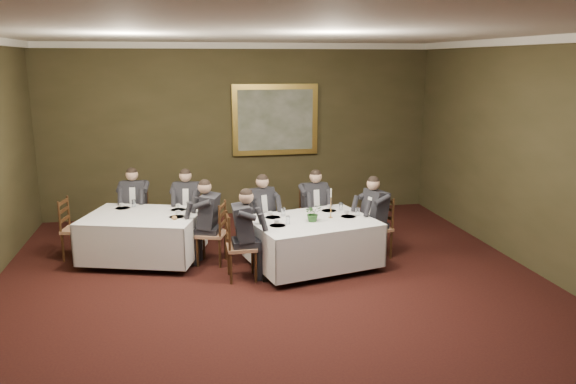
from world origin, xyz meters
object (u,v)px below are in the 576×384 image
object	(u,v)px
chair_sec_backleft	(136,226)
diner_main_endright	(376,227)
table_second	(143,234)
chair_main_endright	(376,240)
centerpiece	(313,212)
diner_main_backleft	(260,224)
diner_main_endleft	(242,245)
chair_main_backleft	(260,237)
table_main	(312,239)
diner_main_backright	(314,217)
chair_sec_endleft	(78,241)
chair_sec_endright	(212,246)
chair_sec_backright	(189,228)
diner_sec_backright	(188,216)
painting	(275,120)
diner_sec_endright	(211,232)
chair_main_endleft	(241,260)
candlestick	(331,207)
diner_sec_backleft	(135,214)
chair_main_backright	(313,229)

from	to	relation	value
chair_sec_backleft	diner_main_endright	bearing A→B (deg)	164.88
table_second	chair_main_endright	xyz separation A→B (m)	(3.72, -0.54, -0.17)
chair_sec_backleft	centerpiece	size ratio (longest dim) A/B	3.50
diner_main_backleft	diner_main_endright	bearing A→B (deg)	141.97
diner_main_endleft	chair_main_backleft	bearing A→B (deg)	158.36
table_main	diner_main_endleft	world-z (taller)	diner_main_endleft
table_second	diner_main_backright	xyz separation A→B (m)	(2.85, 0.22, 0.06)
chair_main_backleft	chair_sec_endleft	size ratio (longest dim) A/B	1.00
diner_main_backright	chair_sec_endright	world-z (taller)	diner_main_backright
diner_main_backright	table_main	bearing A→B (deg)	70.28
diner_main_backleft	diner_main_endright	size ratio (longest dim) A/B	1.00
diner_main_backright	chair_main_backleft	bearing A→B (deg)	7.51
table_second	centerpiece	bearing A→B (deg)	-18.74
chair_sec_backright	diner_sec_backright	bearing A→B (deg)	90.00
diner_main_backleft	painting	size ratio (longest dim) A/B	0.76
centerpiece	diner_main_endleft	bearing A→B (deg)	-170.24
diner_main_endright	diner_sec_endright	bearing A→B (deg)	68.62
diner_main_backright	diner_main_endright	size ratio (longest dim) A/B	1.00
diner_main_backright	chair_sec_endleft	bearing A→B (deg)	-6.54
chair_sec_backleft	chair_sec_endright	size ratio (longest dim) A/B	1.00
chair_sec_backleft	chair_sec_backright	xyz separation A→B (m)	(0.91, -0.28, 0.00)
chair_main_endleft	candlestick	distance (m)	1.62
diner_sec_backright	chair_sec_endright	xyz separation A→B (m)	(0.35, -1.05, -0.23)
diner_main_backright	chair_sec_backright	bearing A→B (deg)	-18.37
table_second	chair_main_endleft	bearing A→B (deg)	-36.37
candlestick	painting	size ratio (longest dim) A/B	0.27
chair_sec_endleft	centerpiece	bearing A→B (deg)	82.37
chair_sec_endleft	chair_sec_backright	bearing A→B (deg)	113.23
chair_main_endleft	chair_main_endright	bearing A→B (deg)	103.13
chair_main_backleft	painting	bearing A→B (deg)	-127.06
chair_main_backleft	chair_sec_backleft	bearing A→B (deg)	-47.44
chair_sec_backright	diner_sec_backright	xyz separation A→B (m)	(-0.00, -0.01, 0.23)
table_main	painting	distance (m)	3.67
table_second	centerpiece	xyz separation A→B (m)	(2.58, -0.87, 0.46)
diner_sec_backleft	centerpiece	bearing A→B (deg)	152.46
chair_sec_endright	candlestick	bearing A→B (deg)	-84.27
chair_main_backright	chair_sec_endright	xyz separation A→B (m)	(-1.78, -0.56, 0.00)
chair_sec_backleft	diner_sec_backleft	world-z (taller)	diner_sec_backleft
chair_main_backright	painting	xyz separation A→B (m)	(-0.27, 2.31, 1.68)
diner_main_backleft	diner_sec_backright	xyz separation A→B (m)	(-1.17, 0.72, 0.00)
diner_main_endright	centerpiece	size ratio (longest dim) A/B	4.70
chair_main_backright	chair_sec_backleft	world-z (taller)	same
table_second	diner_main_backright	distance (m)	2.86
diner_main_backleft	diner_sec_backleft	bearing A→B (deg)	-47.36
chair_main_backleft	diner_main_backleft	bearing A→B (deg)	90.00
diner_main_backleft	chair_sec_endleft	bearing A→B (deg)	-28.05
chair_sec_endright	diner_main_backright	bearing A→B (deg)	-54.77
chair_main_backright	diner_sec_endright	distance (m)	1.89
chair_main_endleft	painting	xyz separation A→B (m)	(1.14, 3.61, 1.68)
diner_sec_backright	diner_sec_endright	distance (m)	1.10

